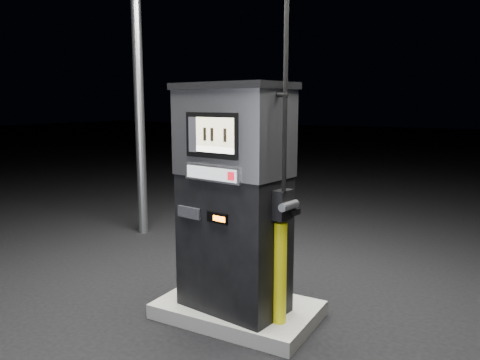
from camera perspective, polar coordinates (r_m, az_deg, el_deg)
The scene contains 5 objects.
ground at distance 5.08m, azimuth -0.27°, elevation -16.30°, with size 80.00×80.00×0.00m, color black.
pump_island at distance 5.05m, azimuth -0.28°, elevation -15.53°, with size 1.60×1.00×0.15m, color slate.
fuel_dispenser at distance 4.57m, azimuth -0.76°, elevation -2.01°, with size 1.28×0.82×4.64m.
bollard_left at distance 5.05m, azimuth -6.43°, elevation -9.31°, with size 0.12×0.12×0.88m, color #F1EB0D.
bollard_right at distance 4.46m, azimuth 4.86°, elevation -11.24°, with size 0.13×0.13×0.97m, color #F1EB0D.
Camera 1 is at (2.26, -3.98, 2.21)m, focal length 35.00 mm.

